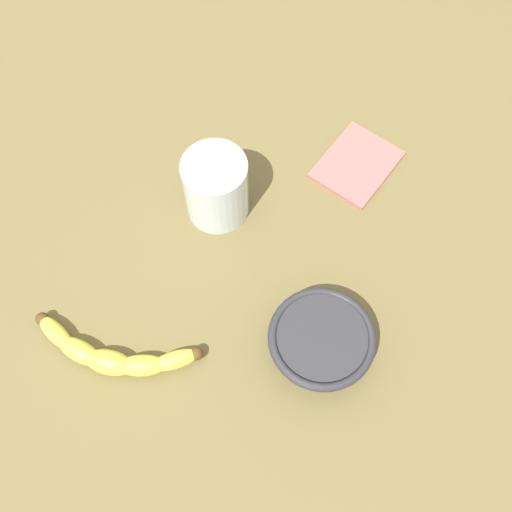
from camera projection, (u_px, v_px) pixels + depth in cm
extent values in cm
cube|color=brown|center=(220.00, 257.00, 86.98)|extent=(120.00, 120.00, 3.00)
ellipsoid|color=#EFE444|center=(56.00, 333.00, 78.81)|extent=(5.82, 6.32, 2.31)
ellipsoid|color=#EFE444|center=(80.00, 351.00, 77.76)|extent=(5.15, 6.89, 2.76)
ellipsoid|color=#EFE444|center=(109.00, 362.00, 77.12)|extent=(4.22, 6.76, 3.20)
ellipsoid|color=#EFE444|center=(142.00, 365.00, 76.95)|extent=(3.34, 6.55, 2.76)
ellipsoid|color=#EFE444|center=(175.00, 360.00, 77.26)|extent=(4.38, 6.72, 2.31)
sphere|color=#513819|center=(42.00, 319.00, 79.64)|extent=(1.76, 1.76, 1.76)
sphere|color=#513819|center=(196.00, 354.00, 77.62)|extent=(1.76, 1.76, 1.76)
cylinder|color=silver|center=(216.00, 188.00, 83.96)|extent=(9.00, 9.00, 10.67)
cylinder|color=#F6BA76|center=(217.00, 191.00, 84.83)|extent=(8.50, 8.50, 8.25)
cylinder|color=#2D2D33|center=(321.00, 342.00, 77.56)|extent=(11.48, 11.48, 4.58)
torus|color=#2D2D33|center=(322.00, 338.00, 76.04)|extent=(13.67, 13.67, 1.20)
cube|color=#BC6660|center=(357.00, 164.00, 91.65)|extent=(15.65, 14.92, 0.60)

